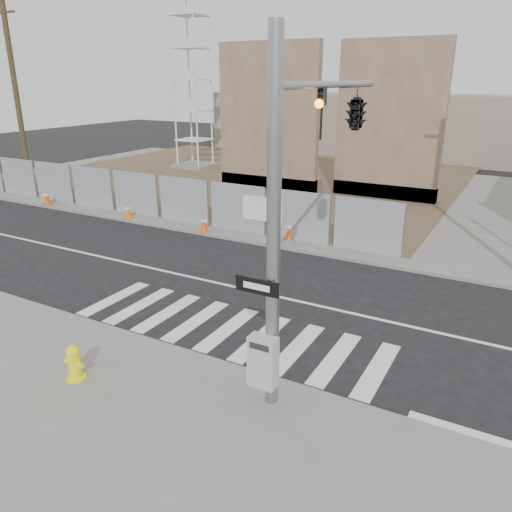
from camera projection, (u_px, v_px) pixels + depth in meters
The scene contains 13 objects.
ground at pixel (271, 295), 15.19m from camera, with size 100.00×100.00×0.00m, color black.
sidewalk_far at pixel (392, 200), 26.68m from camera, with size 50.00×20.00×0.12m, color slate.
signal_pole at pixel (332, 150), 10.75m from camera, with size 0.96×5.87×7.00m.
chain_link_fence at pixel (132, 193), 23.51m from camera, with size 24.60×0.04×2.00m, color gray.
concrete_wall_left at pixel (269, 132), 28.02m from camera, with size 6.00×1.30×8.00m.
concrete_wall_right at pixel (388, 136), 25.86m from camera, with size 5.50×1.30×8.00m.
crane_tower at pixel (190, 33), 33.00m from camera, with size 2.60×2.60×18.15m.
utility_pole_left at pixel (17, 99), 26.20m from camera, with size 1.60×0.28×10.00m.
fire_hydrant at pixel (74, 362), 10.64m from camera, with size 0.50×0.44×0.81m.
traffic_cone_a at pixel (47, 197), 25.41m from camera, with size 0.52×0.52×0.80m.
traffic_cone_b at pixel (128, 211), 22.92m from camera, with size 0.39×0.39×0.73m.
traffic_cone_c at pixel (204, 223), 20.97m from camera, with size 0.48×0.48×0.71m.
traffic_cone_d at pixel (289, 230), 20.01m from camera, with size 0.52×0.52×0.78m.
Camera 1 is at (6.36, -12.37, 6.25)m, focal length 35.00 mm.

